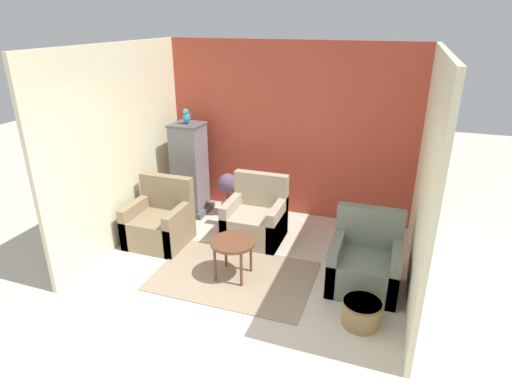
{
  "coord_description": "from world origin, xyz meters",
  "views": [
    {
      "loc": [
        1.68,
        -3.28,
        3.1
      ],
      "look_at": [
        0.0,
        1.59,
        0.97
      ],
      "focal_mm": 30.0,
      "sensor_mm": 36.0,
      "label": 1
    }
  ],
  "objects_px": {
    "armchair_right": "(365,264)",
    "parrot": "(186,117)",
    "coffee_table": "(233,245)",
    "wicker_basket": "(362,312)",
    "potted_plant": "(228,189)",
    "birdcage": "(190,170)",
    "armchair_middle": "(256,220)",
    "armchair_left": "(160,223)"
  },
  "relations": [
    {
      "from": "potted_plant",
      "to": "wicker_basket",
      "type": "bearing_deg",
      "value": -40.97
    },
    {
      "from": "armchair_middle",
      "to": "birdcage",
      "type": "height_order",
      "value": "birdcage"
    },
    {
      "from": "potted_plant",
      "to": "coffee_table",
      "type": "bearing_deg",
      "value": -65.43
    },
    {
      "from": "armchair_middle",
      "to": "coffee_table",
      "type": "bearing_deg",
      "value": -86.38
    },
    {
      "from": "armchair_left",
      "to": "armchair_right",
      "type": "bearing_deg",
      "value": -3.27
    },
    {
      "from": "armchair_right",
      "to": "birdcage",
      "type": "bearing_deg",
      "value": 156.74
    },
    {
      "from": "armchair_left",
      "to": "parrot",
      "type": "bearing_deg",
      "value": 93.14
    },
    {
      "from": "armchair_right",
      "to": "birdcage",
      "type": "height_order",
      "value": "birdcage"
    },
    {
      "from": "armchair_left",
      "to": "armchair_middle",
      "type": "xyz_separation_m",
      "value": [
        1.28,
        0.55,
        0.0
      ]
    },
    {
      "from": "armchair_right",
      "to": "wicker_basket",
      "type": "xyz_separation_m",
      "value": [
        0.05,
        -0.73,
        -0.15
      ]
    },
    {
      "from": "armchair_middle",
      "to": "wicker_basket",
      "type": "relative_size",
      "value": 2.22
    },
    {
      "from": "armchair_left",
      "to": "wicker_basket",
      "type": "bearing_deg",
      "value": -16.74
    },
    {
      "from": "armchair_right",
      "to": "potted_plant",
      "type": "distance_m",
      "value": 2.74
    },
    {
      "from": "coffee_table",
      "to": "parrot",
      "type": "distance_m",
      "value": 2.45
    },
    {
      "from": "armchair_left",
      "to": "wicker_basket",
      "type": "height_order",
      "value": "armchair_left"
    },
    {
      "from": "coffee_table",
      "to": "armchair_right",
      "type": "bearing_deg",
      "value": 11.76
    },
    {
      "from": "armchair_middle",
      "to": "wicker_basket",
      "type": "height_order",
      "value": "armchair_middle"
    },
    {
      "from": "birdcage",
      "to": "wicker_basket",
      "type": "bearing_deg",
      "value": -33.5
    },
    {
      "from": "parrot",
      "to": "birdcage",
      "type": "bearing_deg",
      "value": -90.0
    },
    {
      "from": "armchair_right",
      "to": "armchair_left",
      "type": "bearing_deg",
      "value": 176.73
    },
    {
      "from": "armchair_middle",
      "to": "wicker_basket",
      "type": "distance_m",
      "value": 2.25
    },
    {
      "from": "parrot",
      "to": "wicker_basket",
      "type": "bearing_deg",
      "value": -33.53
    },
    {
      "from": "coffee_table",
      "to": "wicker_basket",
      "type": "distance_m",
      "value": 1.72
    },
    {
      "from": "coffee_table",
      "to": "armchair_left",
      "type": "xyz_separation_m",
      "value": [
        -1.35,
        0.5,
        -0.15
      ]
    },
    {
      "from": "coffee_table",
      "to": "armchair_middle",
      "type": "xyz_separation_m",
      "value": [
        -0.07,
        1.05,
        -0.15
      ]
    },
    {
      "from": "parrot",
      "to": "potted_plant",
      "type": "height_order",
      "value": "parrot"
    },
    {
      "from": "armchair_middle",
      "to": "parrot",
      "type": "bearing_deg",
      "value": 157.07
    },
    {
      "from": "wicker_basket",
      "to": "parrot",
      "type": "bearing_deg",
      "value": 146.47
    },
    {
      "from": "armchair_left",
      "to": "armchair_middle",
      "type": "relative_size",
      "value": 1.0
    },
    {
      "from": "parrot",
      "to": "wicker_basket",
      "type": "relative_size",
      "value": 0.57
    },
    {
      "from": "armchair_left",
      "to": "potted_plant",
      "type": "bearing_deg",
      "value": 64.5
    },
    {
      "from": "coffee_table",
      "to": "armchair_right",
      "type": "relative_size",
      "value": 0.59
    },
    {
      "from": "birdcage",
      "to": "potted_plant",
      "type": "height_order",
      "value": "birdcage"
    },
    {
      "from": "coffee_table",
      "to": "wicker_basket",
      "type": "bearing_deg",
      "value": -13.74
    },
    {
      "from": "armchair_left",
      "to": "coffee_table",
      "type": "bearing_deg",
      "value": -20.26
    },
    {
      "from": "armchair_middle",
      "to": "parrot",
      "type": "relative_size",
      "value": 3.9
    },
    {
      "from": "armchair_right",
      "to": "parrot",
      "type": "distance_m",
      "value": 3.53
    },
    {
      "from": "armchair_right",
      "to": "parrot",
      "type": "bearing_deg",
      "value": 156.71
    },
    {
      "from": "coffee_table",
      "to": "birdcage",
      "type": "bearing_deg",
      "value": 131.07
    },
    {
      "from": "armchair_right",
      "to": "armchair_middle",
      "type": "relative_size",
      "value": 1.0
    },
    {
      "from": "armchair_middle",
      "to": "wicker_basket",
      "type": "xyz_separation_m",
      "value": [
        1.71,
        -1.45,
        -0.15
      ]
    },
    {
      "from": "coffee_table",
      "to": "parrot",
      "type": "relative_size",
      "value": 2.31
    }
  ]
}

